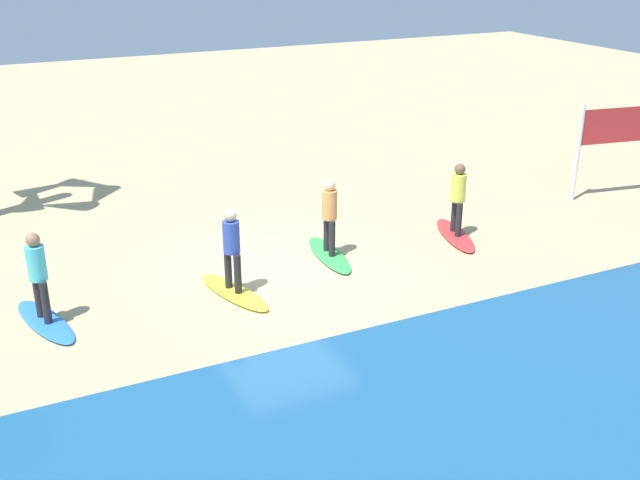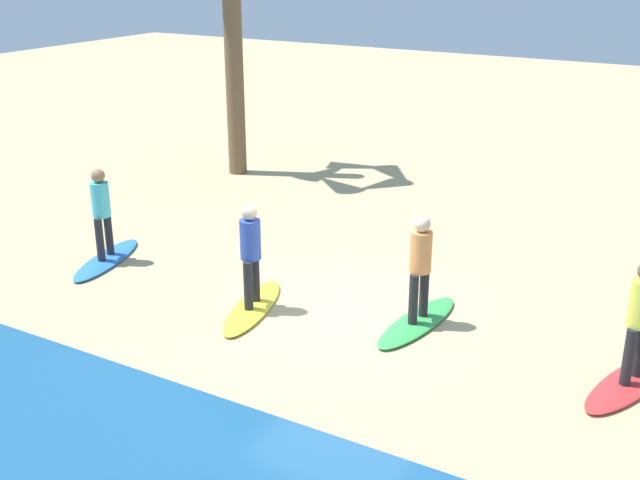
# 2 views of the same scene
# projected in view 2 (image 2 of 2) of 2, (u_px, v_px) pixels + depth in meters

# --- Properties ---
(ground_plane) EXTENTS (60.00, 60.00, 0.00)m
(ground_plane) POSITION_uv_depth(u_px,v_px,m) (344.00, 312.00, 12.20)
(ground_plane) COLOR tan
(surfboard_red) EXTENTS (1.13, 2.17, 0.09)m
(surfboard_red) POSITION_uv_depth(u_px,v_px,m) (630.00, 382.00, 10.17)
(surfboard_red) COLOR red
(surfboard_red) RESTS_ON ground
(surfboard_green) EXTENTS (0.78, 2.15, 0.09)m
(surfboard_green) POSITION_uv_depth(u_px,v_px,m) (417.00, 322.00, 11.80)
(surfboard_green) COLOR green
(surfboard_green) RESTS_ON ground
(surfer_green) EXTENTS (0.32, 0.46, 1.64)m
(surfer_green) POSITION_uv_depth(u_px,v_px,m) (420.00, 261.00, 11.45)
(surfer_green) COLOR #232328
(surfer_green) RESTS_ON surfboard_green
(surfboard_yellow) EXTENTS (1.07, 2.17, 0.09)m
(surfboard_yellow) POSITION_uv_depth(u_px,v_px,m) (253.00, 307.00, 12.28)
(surfboard_yellow) COLOR yellow
(surfboard_yellow) RESTS_ON ground
(surfer_yellow) EXTENTS (0.32, 0.45, 1.64)m
(surfer_yellow) POSITION_uv_depth(u_px,v_px,m) (251.00, 248.00, 11.93)
(surfer_yellow) COLOR #232328
(surfer_yellow) RESTS_ON surfboard_yellow
(surfboard_blue) EXTENTS (1.10, 2.17, 0.09)m
(surfboard_blue) POSITION_uv_depth(u_px,v_px,m) (107.00, 259.00, 14.13)
(surfboard_blue) COLOR blue
(surfboard_blue) RESTS_ON ground
(surfer_blue) EXTENTS (0.32, 0.45, 1.64)m
(surfer_blue) POSITION_uv_depth(u_px,v_px,m) (101.00, 207.00, 13.78)
(surfer_blue) COLOR #232328
(surfer_blue) RESTS_ON surfboard_blue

